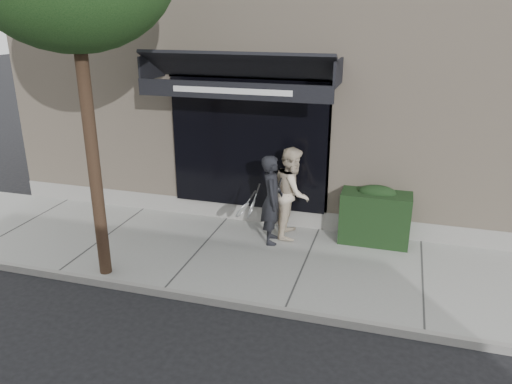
% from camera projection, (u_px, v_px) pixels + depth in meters
% --- Properties ---
extents(ground, '(80.00, 80.00, 0.00)m').
position_uv_depth(ground, '(305.00, 268.00, 8.90)').
color(ground, black).
rests_on(ground, ground).
extents(sidewalk, '(20.00, 3.00, 0.12)m').
position_uv_depth(sidewalk, '(305.00, 265.00, 8.88)').
color(sidewalk, gray).
rests_on(sidewalk, ground).
extents(curb, '(20.00, 0.10, 0.14)m').
position_uv_depth(curb, '(285.00, 312.00, 7.48)').
color(curb, gray).
rests_on(curb, ground).
extents(building_facade, '(14.30, 8.04, 5.64)m').
position_uv_depth(building_facade, '(347.00, 79.00, 12.43)').
color(building_facade, '#C3AE95').
rests_on(building_facade, ground).
extents(hedge, '(1.30, 0.70, 1.14)m').
position_uv_depth(hedge, '(375.00, 215.00, 9.51)').
color(hedge, black).
rests_on(hedge, sidewalk).
extents(pedestrian_front, '(0.87, 0.88, 1.72)m').
position_uv_depth(pedestrian_front, '(272.00, 200.00, 9.38)').
color(pedestrian_front, black).
rests_on(pedestrian_front, sidewalk).
extents(pedestrian_back, '(0.77, 0.98, 1.79)m').
position_uv_depth(pedestrian_back, '(292.00, 192.00, 9.67)').
color(pedestrian_back, beige).
rests_on(pedestrian_back, sidewalk).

